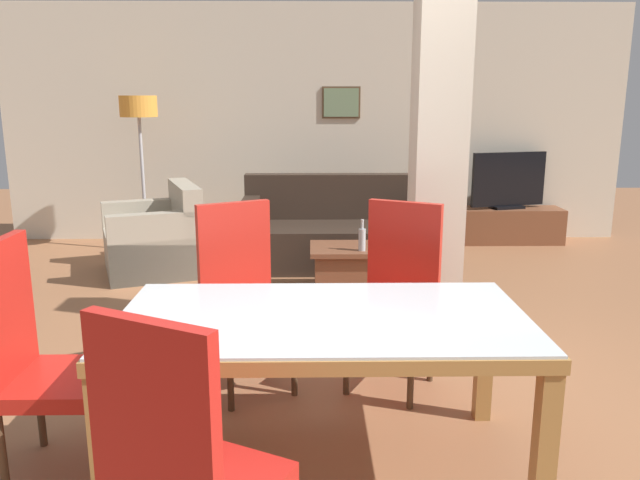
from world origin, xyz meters
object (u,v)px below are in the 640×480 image
Objects in this scene: dining_chair_far_left at (243,293)px; coffee_table at (345,269)px; armchair at (157,242)px; tv_screen at (508,181)px; sofa at (341,235)px; tv_stand at (506,225)px; dining_chair_near_left at (182,467)px; dining_table at (323,344)px; bottle at (362,239)px; dining_chair_far_right at (397,292)px; floor_lamp at (139,120)px; dining_chair_head_left at (36,354)px.

coffee_table is at bearing -138.63° from dining_chair_far_left.
coffee_table is (1.79, -0.69, -0.08)m from armchair.
armchair is 1.30× the size of tv_screen.
tv_stand is at bearing -154.27° from sofa.
dining_table is at bearing 90.00° from dining_chair_near_left.
dining_chair_far_right is at bearing -87.60° from bottle.
dining_chair_far_right is 2.72m from sofa.
coffee_table is (-0.01, -0.94, -0.09)m from sofa.
dining_chair_far_left is 1.19× the size of tv_screen.
dining_table is at bearing -95.32° from coffee_table.
sofa is 1.55× the size of tv_stand.
coffee_table is 0.36× the size of floor_lamp.
dining_chair_far_right reaches higher than coffee_table.
armchair is 1.92m from coffee_table.
dining_chair_head_left reaches higher than tv_stand.
dining_chair_far_left is 0.64× the size of floor_lamp.
armchair is 1.44m from floor_lamp.
floor_lamp is (-2.31, 3.29, 0.87)m from dining_chair_far_right.
tv_screen is (0.00, 0.00, 0.52)m from tv_stand.
dining_table is 1.68× the size of dining_chair_head_left.
coffee_table is at bearing 133.28° from bottle.
dining_table is 5.04m from tv_screen.
armchair is 4.41× the size of bottle.
dining_chair_far_left is 0.89m from dining_chair_far_right.
dining_chair_near_left is 1.73m from dining_chair_far_left.
dining_chair_head_left is 0.91× the size of armchair.
dining_chair_near_left is at bearing 62.67° from dining_chair_far_left.
sofa is 7.45× the size of bottle.
dining_chair_far_right reaches higher than dining_table.
tv_screen is 4.16m from floor_lamp.
dining_chair_head_left is 0.54× the size of sofa.
dining_chair_head_left reaches higher than armchair.
dining_chair_near_left is at bearing -101.13° from coffee_table.
tv_screen reaches higher than dining_table.
tv_stand is (1.96, 0.95, -0.10)m from sofa.
coffee_table is 2.73m from tv_stand.
sofa is 1.18× the size of floor_lamp.
dining_table is 4.63m from floor_lamp.
sofa is 2.22m from tv_screen.
dining_chair_near_left is at bearing -117.03° from dining_table.
dining_chair_head_left is at bearing 19.32° from dining_chair_far_left.
armchair is 3.95m from tv_stand.
bottle is at bearing 103.30° from dining_chair_near_left.
dining_chair_head_left is 2.98m from bottle.
coffee_table is (0.24, 2.63, -0.39)m from dining_table.
dining_chair_near_left is at bearing -103.73° from bottle.
floor_lamp is (-2.12, 0.58, 1.12)m from sofa.
dining_chair_far_right is at bearing -161.48° from armchair.
dining_table is 0.91× the size of sofa.
coffee_table is at bearing 89.12° from sofa.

